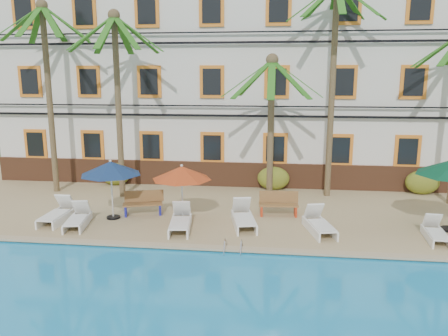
# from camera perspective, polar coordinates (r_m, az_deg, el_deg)

# --- Properties ---
(ground) EXTENTS (100.00, 100.00, 0.00)m
(ground) POSITION_cam_1_polar(r_m,az_deg,el_deg) (14.68, 0.40, -10.13)
(ground) COLOR #384C23
(ground) RESTS_ON ground
(pool_deck) EXTENTS (30.00, 12.00, 0.25)m
(pool_deck) POSITION_cam_1_polar(r_m,az_deg,el_deg) (19.35, 2.07, -4.25)
(pool_deck) COLOR tan
(pool_deck) RESTS_ON ground
(pool_coping) EXTENTS (30.00, 0.35, 0.06)m
(pool_coping) POSITION_cam_1_polar(r_m,az_deg,el_deg) (13.75, -0.03, -10.45)
(pool_coping) COLOR tan
(pool_coping) RESTS_ON pool_deck
(hotel_building) EXTENTS (25.40, 6.44, 10.22)m
(hotel_building) POSITION_cam_1_polar(r_m,az_deg,el_deg) (23.55, 3.20, 11.57)
(hotel_building) COLOR silver
(hotel_building) RESTS_ON pool_deck
(palm_a) EXTENTS (4.07, 4.07, 8.49)m
(palm_a) POSITION_cam_1_polar(r_m,az_deg,el_deg) (21.20, -22.08, 11.43)
(palm_a) COLOR brown
(palm_a) RESTS_ON pool_deck
(palm_b) EXTENTS (4.07, 4.07, 7.97)m
(palm_b) POSITION_cam_1_polar(r_m,az_deg,el_deg) (19.40, -13.79, 11.10)
(palm_b) COLOR brown
(palm_b) RESTS_ON pool_deck
(palm_c) EXTENTS (4.07, 4.07, 6.14)m
(palm_c) POSITION_cam_1_polar(r_m,az_deg,el_deg) (17.86, 6.18, 7.85)
(palm_c) COLOR brown
(palm_c) RESTS_ON pool_deck
(palm_d) EXTENTS (4.07, 4.07, 9.22)m
(palm_d) POSITION_cam_1_polar(r_m,az_deg,el_deg) (19.50, 14.12, 13.18)
(palm_d) COLOR brown
(palm_d) RESTS_ON pool_deck
(shrub_left) EXTENTS (1.50, 0.90, 1.10)m
(shrub_left) POSITION_cam_1_polar(r_m,az_deg,el_deg) (22.09, -14.03, -0.76)
(shrub_left) COLOR #1D5518
(shrub_left) RESTS_ON pool_deck
(shrub_mid) EXTENTS (1.50, 0.90, 1.10)m
(shrub_mid) POSITION_cam_1_polar(r_m,az_deg,el_deg) (20.67, 6.47, -1.34)
(shrub_mid) COLOR #1D5518
(shrub_mid) RESTS_ON pool_deck
(shrub_right) EXTENTS (1.50, 0.90, 1.10)m
(shrub_right) POSITION_cam_1_polar(r_m,az_deg,el_deg) (21.71, 24.48, -1.71)
(shrub_right) COLOR #1D5518
(shrub_right) RESTS_ON pool_deck
(umbrella_blue) EXTENTS (2.25, 2.25, 2.26)m
(umbrella_blue) POSITION_cam_1_polar(r_m,az_deg,el_deg) (16.63, -14.58, -0.06)
(umbrella_blue) COLOR black
(umbrella_blue) RESTS_ON pool_deck
(umbrella_red) EXTENTS (2.17, 2.17, 2.17)m
(umbrella_red) POSITION_cam_1_polar(r_m,az_deg,el_deg) (15.74, -5.54, -0.67)
(umbrella_red) COLOR black
(umbrella_red) RESTS_ON pool_deck
(lounger_a) EXTENTS (0.69, 1.92, 0.91)m
(lounger_a) POSITION_cam_1_polar(r_m,az_deg,el_deg) (17.29, -20.87, -5.59)
(lounger_a) COLOR white
(lounger_a) RESTS_ON pool_deck
(lounger_b) EXTENTS (0.95, 1.86, 0.84)m
(lounger_b) POSITION_cam_1_polar(r_m,az_deg,el_deg) (16.54, -18.56, -6.29)
(lounger_b) COLOR white
(lounger_b) RESTS_ON pool_deck
(lounger_c) EXTENTS (0.92, 1.98, 0.90)m
(lounger_c) POSITION_cam_1_polar(r_m,az_deg,el_deg) (15.42, -5.71, -6.94)
(lounger_c) COLOR white
(lounger_c) RESTS_ON pool_deck
(lounger_d) EXTENTS (1.10, 2.10, 0.94)m
(lounger_d) POSITION_cam_1_polar(r_m,az_deg,el_deg) (15.70, 2.58, -6.50)
(lounger_d) COLOR white
(lounger_d) RESTS_ON pool_deck
(lounger_e) EXTENTS (1.10, 2.00, 0.89)m
(lounger_e) POSITION_cam_1_polar(r_m,az_deg,el_deg) (15.44, 12.30, -7.15)
(lounger_e) COLOR white
(lounger_e) RESTS_ON pool_deck
(lounger_f) EXTENTS (0.72, 1.70, 0.78)m
(lounger_f) POSITION_cam_1_polar(r_m,az_deg,el_deg) (15.98, 25.92, -7.59)
(lounger_f) COLOR white
(lounger_f) RESTS_ON pool_deck
(bench_left) EXTENTS (1.57, 0.88, 0.93)m
(bench_left) POSITION_cam_1_polar(r_m,az_deg,el_deg) (17.20, -10.57, -4.47)
(bench_left) COLOR olive
(bench_left) RESTS_ON pool_deck
(bench_right) EXTENTS (1.53, 0.57, 0.93)m
(bench_right) POSITION_cam_1_polar(r_m,az_deg,el_deg) (16.95, 7.13, -4.60)
(bench_right) COLOR olive
(bench_right) RESTS_ON pool_deck
(pool_ladder) EXTENTS (0.54, 0.74, 0.74)m
(pool_ladder) POSITION_cam_1_polar(r_m,az_deg,el_deg) (13.64, 1.22, -10.78)
(pool_ladder) COLOR silver
(pool_ladder) RESTS_ON ground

